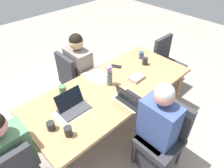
{
  "coord_description": "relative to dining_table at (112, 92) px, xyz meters",
  "views": [
    {
      "loc": [
        -1.34,
        -1.4,
        2.31
      ],
      "look_at": [
        0.0,
        0.0,
        0.78
      ],
      "focal_mm": 32.26,
      "sensor_mm": 36.0,
      "label": 1
    }
  ],
  "objects": [
    {
      "name": "ground_plane",
      "position": [
        0.0,
        0.0,
        -0.66
      ],
      "size": [
        10.0,
        10.0,
        0.0
      ],
      "primitive_type": "plane",
      "color": "gray"
    },
    {
      "name": "dining_table",
      "position": [
        0.0,
        0.0,
        0.0
      ],
      "size": [
        2.16,
        0.95,
        0.73
      ],
      "color": "#9E754C",
      "rests_on": "ground_plane"
    },
    {
      "name": "chair_far_left_near",
      "position": [
        -0.05,
        0.79,
        -0.16
      ],
      "size": [
        0.44,
        0.44,
        0.9
      ],
      "color": "#2D2D33",
      "rests_on": "ground_plane"
    },
    {
      "name": "person_far_left_near",
      "position": [
        0.02,
        0.73,
        -0.13
      ],
      "size": [
        0.36,
        0.4,
        1.19
      ],
      "color": "#2D2D33",
      "rests_on": "ground_plane"
    },
    {
      "name": "chair_near_left_mid",
      "position": [
        0.06,
        -0.79,
        -0.16
      ],
      "size": [
        0.44,
        0.44,
        0.9
      ],
      "color": "#2D2D33",
      "rests_on": "ground_plane"
    },
    {
      "name": "person_near_left_mid",
      "position": [
        -0.02,
        -0.73,
        -0.13
      ],
      "size": [
        0.36,
        0.4,
        1.19
      ],
      "color": "#2D2D33",
      "rests_on": "ground_plane"
    },
    {
      "name": "person_head_left_left_far",
      "position": [
        -1.3,
        -0.01,
        -0.13
      ],
      "size": [
        0.4,
        0.36,
        1.19
      ],
      "color": "#2D2D33",
      "rests_on": "ground_plane"
    },
    {
      "name": "chair_head_right_right_near",
      "position": [
        1.35,
        0.08,
        -0.16
      ],
      "size": [
        0.44,
        0.44,
        0.9
      ],
      "color": "#2D2D33",
      "rests_on": "ground_plane"
    },
    {
      "name": "flower_vase",
      "position": [
        0.02,
        0.07,
        0.22
      ],
      "size": [
        0.08,
        0.1,
        0.28
      ],
      "color": "#4C6B60",
      "rests_on": "dining_table"
    },
    {
      "name": "placemat_far_left_near",
      "position": [
        0.01,
        0.31,
        0.07
      ],
      "size": [
        0.28,
        0.37,
        0.0
      ],
      "primitive_type": "cube",
      "rotation": [
        0.0,
        0.0,
        -1.51
      ],
      "color": "beige",
      "rests_on": "dining_table"
    },
    {
      "name": "placemat_near_left_mid",
      "position": [
        -0.01,
        -0.31,
        0.07
      ],
      "size": [
        0.26,
        0.36,
        0.0
      ],
      "primitive_type": "cube",
      "rotation": [
        0.0,
        0.0,
        1.57
      ],
      "color": "beige",
      "rests_on": "dining_table"
    },
    {
      "name": "placemat_head_left_left_far",
      "position": [
        -0.61,
        -0.01,
        0.07
      ],
      "size": [
        0.37,
        0.27,
        0.0
      ],
      "primitive_type": "cube",
      "rotation": [
        0.0,
        0.0,
        0.03
      ],
      "color": "beige",
      "rests_on": "dining_table"
    },
    {
      "name": "laptop_near_left_mid",
      "position": [
        -0.03,
        -0.33,
        0.12
      ],
      "size": [
        0.22,
        0.32,
        0.21
      ],
      "color": "black",
      "rests_on": "dining_table"
    },
    {
      "name": "laptop_head_left_left_far",
      "position": [
        -0.57,
        0.02,
        0.12
      ],
      "size": [
        0.32,
        0.22,
        0.2
      ],
      "color": "#38383D",
      "rests_on": "dining_table"
    },
    {
      "name": "coffee_mug_near_left",
      "position": [
        -0.5,
        0.33,
        0.12
      ],
      "size": [
        0.09,
        0.09,
        0.1
      ],
      "primitive_type": "cylinder",
      "color": "#47704C",
      "rests_on": "dining_table"
    },
    {
      "name": "coffee_mug_near_right",
      "position": [
        -0.8,
        -0.24,
        0.13
      ],
      "size": [
        0.08,
        0.08,
        0.11
      ],
      "primitive_type": "cylinder",
      "color": "#232328",
      "rests_on": "dining_table"
    },
    {
      "name": "coffee_mug_centre_left",
      "position": [
        -0.88,
        -0.06,
        0.12
      ],
      "size": [
        0.08,
        0.08,
        0.09
      ],
      "primitive_type": "cylinder",
      "color": "#232328",
      "rests_on": "dining_table"
    },
    {
      "name": "coffee_mug_centre_right",
      "position": [
        0.8,
        0.2,
        0.12
      ],
      "size": [
        0.08,
        0.08,
        0.1
      ],
      "primitive_type": "cylinder",
      "color": "#33477A",
      "rests_on": "dining_table"
    },
    {
      "name": "coffee_mug_far_left",
      "position": [
        0.71,
        0.06,
        0.12
      ],
      "size": [
        0.08,
        0.08,
        0.1
      ],
      "primitive_type": "cylinder",
      "color": "#232328",
      "rests_on": "dining_table"
    },
    {
      "name": "book_red_cover",
      "position": [
        0.35,
        -0.1,
        0.09
      ],
      "size": [
        0.21,
        0.15,
        0.04
      ],
      "primitive_type": "cube",
      "rotation": [
        0.0,
        0.0,
        0.05
      ],
      "color": "#B2A38E",
      "rests_on": "dining_table"
    },
    {
      "name": "phone_black",
      "position": [
        0.36,
        0.3,
        0.08
      ],
      "size": [
        0.14,
        0.17,
        0.01
      ],
      "primitive_type": "cube",
      "rotation": [
        0.0,
        0.0,
        2.09
      ],
      "color": "black",
      "rests_on": "dining_table"
    }
  ]
}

